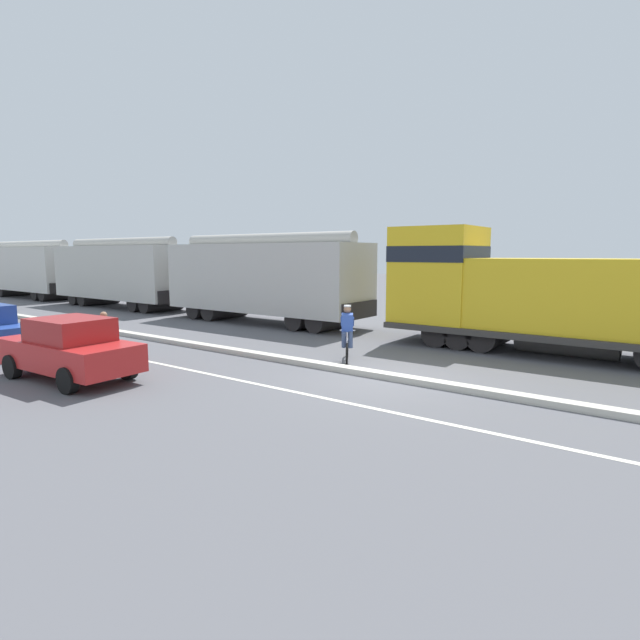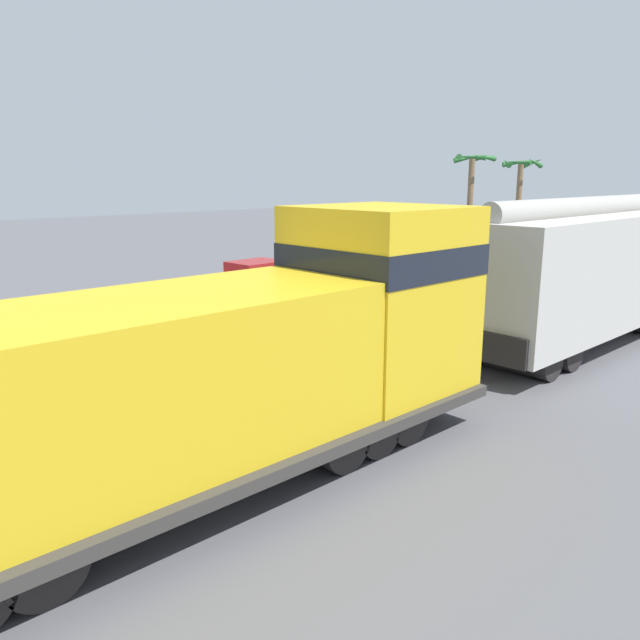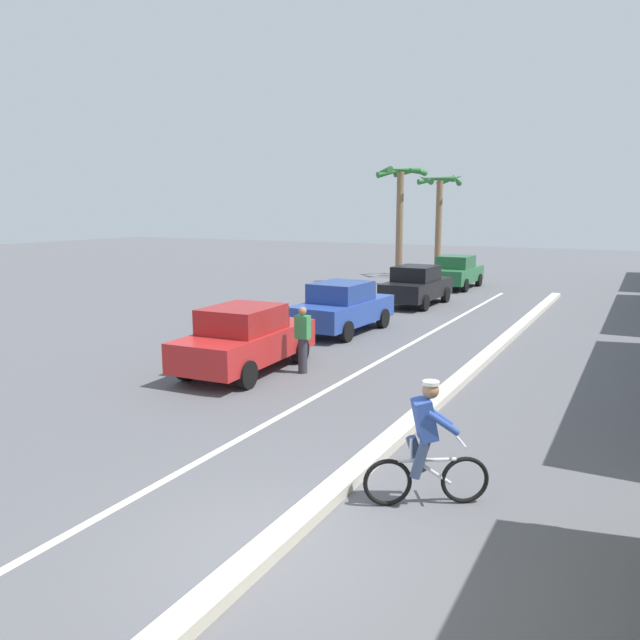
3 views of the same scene
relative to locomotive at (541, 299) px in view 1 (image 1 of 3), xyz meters
name	(u,v)px [view 1 (image 1 of 3)]	position (x,y,z in m)	size (l,w,h in m)	color
ground_plane	(383,378)	(-6.01, 2.48, -1.80)	(120.00, 120.00, 0.00)	#56565B
median_curb	(225,350)	(-6.01, 8.48, -1.72)	(0.36, 36.00, 0.16)	beige
lane_stripe	(165,365)	(-8.41, 8.48, -1.79)	(0.14, 36.00, 0.01)	silver
locomotive	(541,299)	(0.00, 0.00, 0.00)	(3.10, 11.61, 4.20)	gold
hopper_car_lead	(264,279)	(0.00, 12.16, 0.28)	(2.90, 10.60, 4.18)	beige
hopper_car_middle	(122,273)	(0.00, 23.76, 0.28)	(2.90, 10.60, 4.18)	beige
hopper_car_trailing	(32,270)	(0.00, 35.36, 0.28)	(2.90, 10.60, 4.18)	silver
parked_car_red	(69,348)	(-10.91, 9.04, -0.98)	(1.99, 4.28, 1.62)	red
cyclist	(347,335)	(-4.82, 4.40, -0.98)	(1.48, 0.96, 1.71)	black
pedestrian_by_cars	(105,338)	(-9.61, 9.55, -0.95)	(0.34, 0.22, 1.62)	#33333D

